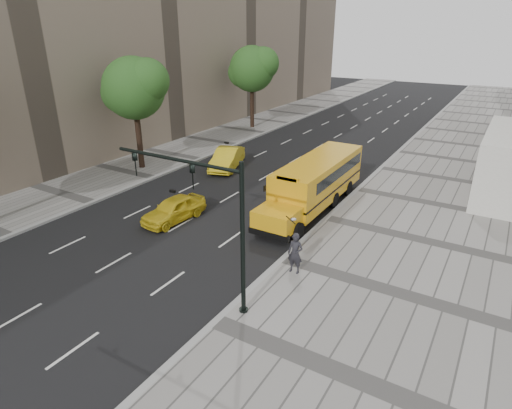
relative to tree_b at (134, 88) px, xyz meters
The scene contains 12 objects.
ground 12.29m from the tree_b, ahead, with size 140.00×140.00×0.00m, color black.
sidewalk_museum 23.32m from the tree_b, ahead, with size 12.00×140.00×0.15m, color gray.
sidewalk_far 6.47m from the tree_b, 112.27° to the right, with size 6.00×140.00×0.15m, color gray.
curb_museum 17.63m from the tree_b, ahead, with size 0.30×140.00×0.15m, color gray.
curb_far 6.88m from the tree_b, 30.77° to the right, with size 0.30×140.00×0.15m, color gray.
tree_b is the anchor object (origin of this frame).
tree_c 16.90m from the tree_b, 89.99° to the left, with size 5.37×4.78×8.75m.
school_bus 15.61m from the tree_b, ahead, with size 2.96×11.56×3.19m.
taxi_near 12.05m from the tree_b, 35.27° to the right, with size 1.69×4.20×1.43m, color gold.
taxi_far 8.75m from the tree_b, 32.20° to the left, with size 1.73×4.96×1.63m, color gold.
pedestrian 19.84m from the tree_b, 24.19° to the right, with size 0.71×0.47×1.96m, color black.
traffic_signal 19.53m from the tree_b, 36.45° to the right, with size 6.18×0.36×6.40m.
Camera 1 is at (14.34, -21.93, 10.78)m, focal length 30.00 mm.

